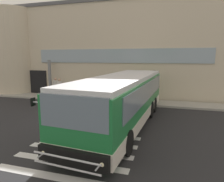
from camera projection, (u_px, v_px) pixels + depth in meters
ground_plane at (79, 117)px, 12.36m from camera, size 80.00×90.00×0.02m
bay_paint_stripes at (79, 151)px, 7.83m from camera, size 4.40×3.96×0.01m
terminal_building at (116, 52)px, 22.83m from camera, size 23.15×13.80×8.71m
boarding_curb at (103, 100)px, 16.89m from camera, size 25.35×2.00×0.15m
entry_support_column at (50, 78)px, 18.66m from camera, size 0.28×0.28×3.28m
bus_main_foreground at (123, 101)px, 10.66m from camera, size 3.82×10.83×2.70m
passenger_near_column at (56, 85)px, 18.25m from camera, size 0.52×0.50×1.68m
passenger_by_doorway at (60, 87)px, 17.53m from camera, size 0.55×0.35×1.68m
safety_bollard_yellow at (124, 100)px, 15.12m from camera, size 0.18×0.18×0.90m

